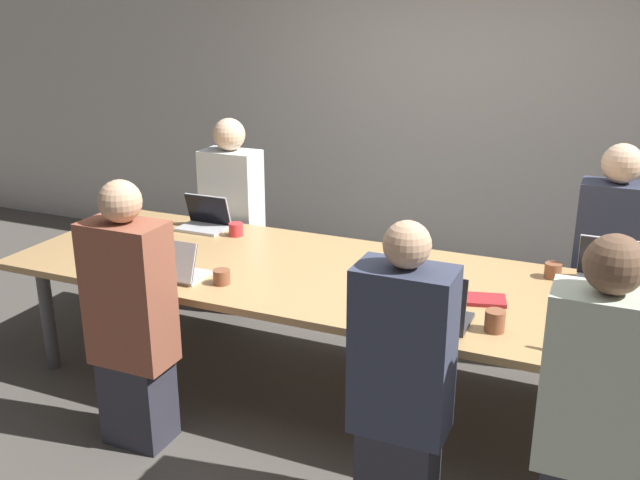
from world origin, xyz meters
The scene contains 19 objects.
ground_plane centered at (0.00, 0.00, 0.00)m, with size 24.00×24.00×0.00m, color #4C4742.
curtain_wall centered at (0.00, 2.13, 1.40)m, with size 12.00×0.06×2.80m.
conference_table centered at (0.00, 0.00, 0.68)m, with size 4.17×1.23×0.72m.
laptop_far_right centered at (1.18, 0.44, 0.80)m, with size 0.31×0.25×0.25m.
person_far_right centered at (1.17, 0.88, 0.69)m, with size 0.40×0.24×1.40m.
cup_far_right centered at (0.90, 0.42, 0.77)m, with size 0.09×0.09×0.08m.
laptop_near_left centered at (-0.99, -0.41, 0.79)m, with size 0.34×0.22×0.22m.
person_near_left centered at (-0.94, -0.84, 0.67)m, with size 0.40×0.24×1.38m.
cup_near_left centered at (-0.70, -0.37, 0.76)m, with size 0.09×0.09×0.08m.
laptop_near_right centered at (1.25, -0.41, 0.80)m, with size 0.31×0.25×0.25m.
person_near_right centered at (1.20, -0.84, 0.68)m, with size 0.40×0.24×1.39m.
laptop_far_left centered at (-1.30, 0.42, 0.79)m, with size 0.31×0.22×0.22m.
person_far_left centered at (-1.32, 0.80, 0.68)m, with size 0.40×0.24×1.40m.
cup_far_left centered at (-1.04, 0.37, 0.77)m, with size 0.09×0.09×0.08m.
laptop_near_midright centered at (0.46, -0.43, 0.80)m, with size 0.32×0.27×0.27m.
person_near_midright centered at (0.46, -0.89, 0.66)m, with size 0.40×0.24×1.36m.
cup_near_midright centered at (0.73, -0.37, 0.77)m, with size 0.09×0.09×0.10m.
stapler centered at (0.27, -0.21, 0.75)m, with size 0.08×0.16×0.05m.
notebook centered at (0.62, -0.05, 0.73)m, with size 0.25×0.20×0.02m.
Camera 1 is at (1.18, -3.39, 2.17)m, focal length 40.00 mm.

